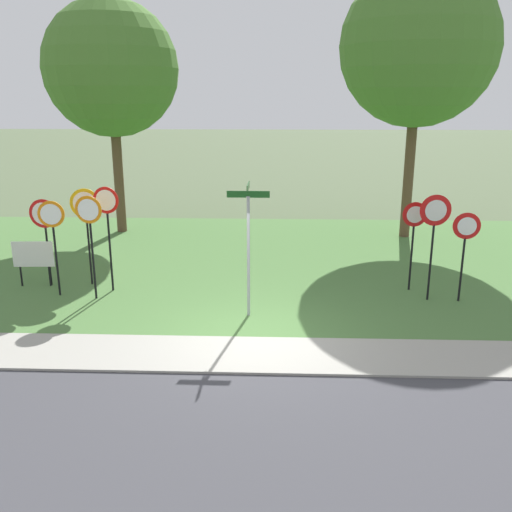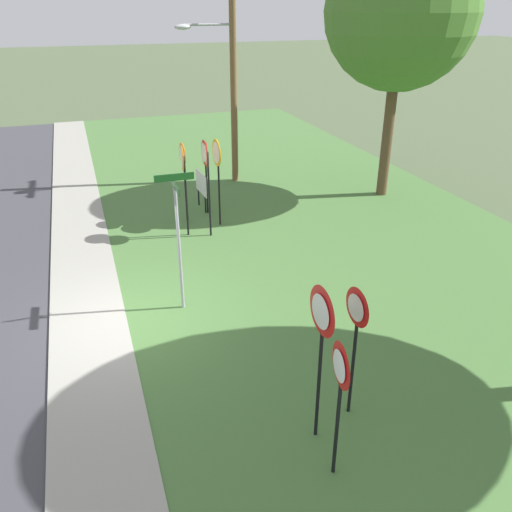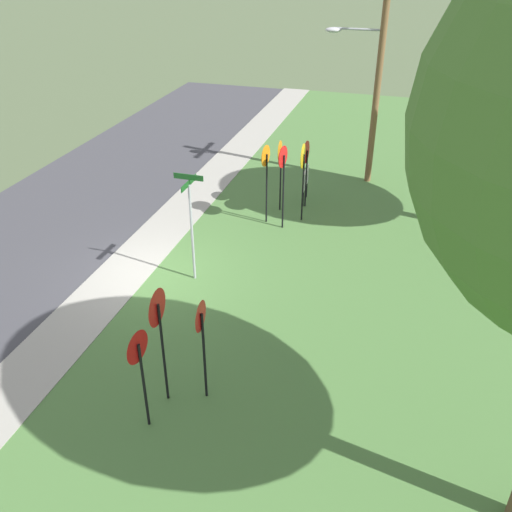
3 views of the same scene
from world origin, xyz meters
name	(u,v)px [view 1 (image 1 of 3)]	position (x,y,z in m)	size (l,w,h in m)	color
ground_plane	(254,339)	(0.00, 0.00, 0.00)	(160.00, 160.00, 0.00)	#4C5B3D
road_asphalt	(238,493)	(0.00, -4.80, 0.01)	(44.00, 6.40, 0.01)	#3D3D42
sidewalk_strip	(252,355)	(0.00, -0.80, 0.03)	(44.00, 1.60, 0.06)	#99968C
grass_median	(262,259)	(0.00, 6.00, 0.02)	(44.00, 12.00, 0.04)	#477038
stop_sign_near_left	(44,223)	(-5.70, 3.21, 1.78)	(0.77, 0.11, 2.39)	black
stop_sign_near_right	(86,215)	(-4.61, 3.33, 1.99)	(0.80, 0.10, 2.66)	black
stop_sign_far_left	(53,228)	(-5.16, 2.43, 1.84)	(0.67, 0.11, 2.49)	black
stop_sign_far_center	(90,225)	(-4.14, 2.23, 1.97)	(0.69, 0.12, 2.66)	black
stop_sign_far_right	(107,217)	(-3.88, 2.85, 2.06)	(0.69, 0.13, 2.79)	black
yield_sign_near_left	(466,237)	(5.09, 2.39, 1.73)	(0.66, 0.12, 2.28)	black
yield_sign_near_right	(435,222)	(4.33, 2.46, 2.07)	(0.77, 0.10, 2.71)	black
yield_sign_far_left	(414,226)	(4.03, 3.21, 1.80)	(0.65, 0.11, 2.38)	black
street_name_post	(248,239)	(-0.17, 1.28, 1.89)	(0.96, 0.82, 3.13)	#9EA0A8
notice_board	(33,257)	(-6.08, 3.15, 0.87)	(1.10, 0.09, 1.25)	black
oak_tree_left	(111,69)	(-5.48, 9.60, 5.97)	(4.80, 4.80, 8.35)	brown
oak_tree_right	(418,47)	(5.21, 9.21, 6.62)	(5.36, 5.36, 9.28)	brown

